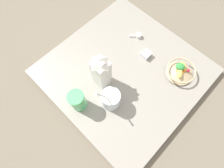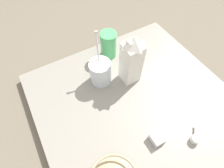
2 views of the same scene
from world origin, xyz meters
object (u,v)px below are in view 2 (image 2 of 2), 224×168
at_px(yogurt_tub, 100,71).
at_px(drinking_cup, 108,44).
at_px(milk_carton, 131,60).
at_px(spice_jar, 157,138).

bearing_deg(yogurt_tub, drinking_cup, 138.47).
distance_m(milk_carton, yogurt_tub, 0.16).
xyz_separation_m(yogurt_tub, drinking_cup, (-0.14, 0.12, 0.01)).
height_order(milk_carton, spice_jar, milk_carton).
height_order(yogurt_tub, spice_jar, yogurt_tub).
relative_size(milk_carton, spice_jar, 5.02).
bearing_deg(yogurt_tub, spice_jar, 8.82).
xyz_separation_m(milk_carton, yogurt_tub, (-0.06, -0.13, -0.07)).
height_order(milk_carton, yogurt_tub, milk_carton).
relative_size(yogurt_tub, spice_jar, 4.74).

